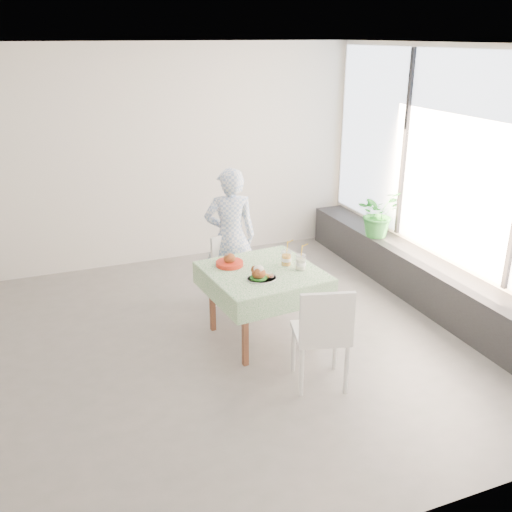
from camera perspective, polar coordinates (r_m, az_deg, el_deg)
name	(u,v)px	position (r m, az deg, el deg)	size (l,w,h in m)	color
floor	(190,351)	(5.66, -6.66, -9.41)	(6.00, 6.00, 0.00)	#64625F
ceiling	(175,44)	(4.87, -8.15, 20.22)	(6.00, 6.00, 0.00)	white
wall_back	(132,159)	(7.47, -12.31, 9.44)	(6.00, 0.02, 2.80)	white
wall_front	(311,349)	(2.92, 5.50, -9.21)	(6.00, 0.02, 2.80)	white
wall_right	(457,183)	(6.48, 19.44, 6.94)	(0.02, 5.00, 2.80)	white
window_pane	(458,160)	(6.41, 19.51, 9.08)	(0.01, 4.80, 2.18)	#D1E0F9
window_ledge	(429,284)	(6.71, 16.95, -2.69)	(0.40, 4.80, 0.50)	black
cafe_table	(263,296)	(5.64, 0.66, -4.06)	(1.14, 1.14, 0.74)	brown
chair_far	(235,286)	(6.38, -2.11, -2.99)	(0.50, 0.50, 0.82)	white
chair_near	(320,353)	(5.04, 6.41, -9.64)	(0.55, 0.55, 0.96)	white
diner	(230,237)	(6.31, -2.57, 1.91)	(0.57, 0.37, 1.56)	#83A0D2
main_dish	(260,275)	(5.29, 0.42, -1.91)	(0.29, 0.29, 0.15)	white
juice_cup_orange	(286,258)	(5.63, 3.05, -0.25)	(0.10, 0.10, 0.29)	white
juice_cup_lemonade	(301,263)	(5.53, 4.49, -0.67)	(0.10, 0.10, 0.29)	white
second_dish	(229,262)	(5.62, -2.67, -0.61)	(0.27, 0.27, 0.13)	red
potted_plant	(378,213)	(7.26, 12.11, 4.20)	(0.53, 0.46, 0.59)	#26742A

